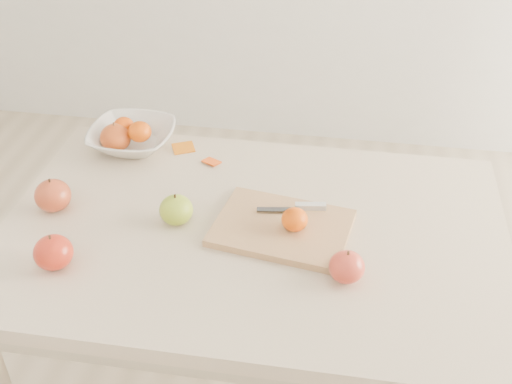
# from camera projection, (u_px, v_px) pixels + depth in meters

# --- Properties ---
(table) EXTENTS (1.20, 0.80, 0.75)m
(table) POSITION_uv_depth(u_px,v_px,m) (253.00, 259.00, 1.58)
(table) COLOR beige
(table) RESTS_ON ground
(cutting_board) EXTENTS (0.34, 0.28, 0.02)m
(cutting_board) POSITION_uv_depth(u_px,v_px,m) (282.00, 228.00, 1.51)
(cutting_board) COLOR tan
(cutting_board) RESTS_ON table
(board_tangerine) EXTENTS (0.06, 0.06, 0.05)m
(board_tangerine) POSITION_uv_depth(u_px,v_px,m) (295.00, 219.00, 1.48)
(board_tangerine) COLOR #CF6407
(board_tangerine) RESTS_ON cutting_board
(fruit_bowl) EXTENTS (0.24, 0.24, 0.06)m
(fruit_bowl) POSITION_uv_depth(u_px,v_px,m) (132.00, 137.00, 1.82)
(fruit_bowl) COLOR white
(fruit_bowl) RESTS_ON table
(bowl_tangerine_near) EXTENTS (0.06, 0.06, 0.05)m
(bowl_tangerine_near) POSITION_uv_depth(u_px,v_px,m) (124.00, 126.00, 1.81)
(bowl_tangerine_near) COLOR #E25B07
(bowl_tangerine_near) RESTS_ON fruit_bowl
(bowl_tangerine_far) EXTENTS (0.07, 0.07, 0.06)m
(bowl_tangerine_far) POSITION_uv_depth(u_px,v_px,m) (140.00, 132.00, 1.78)
(bowl_tangerine_far) COLOR orange
(bowl_tangerine_far) RESTS_ON fruit_bowl
(orange_peel_a) EXTENTS (0.07, 0.07, 0.01)m
(orange_peel_a) POSITION_uv_depth(u_px,v_px,m) (184.00, 149.00, 1.82)
(orange_peel_a) COLOR orange
(orange_peel_a) RESTS_ON table
(orange_peel_b) EXTENTS (0.06, 0.05, 0.01)m
(orange_peel_b) POSITION_uv_depth(u_px,v_px,m) (211.00, 162.00, 1.76)
(orange_peel_b) COLOR #DF4B0F
(orange_peel_b) RESTS_ON table
(paring_knife) EXTENTS (0.17, 0.06, 0.01)m
(paring_knife) POSITION_uv_depth(u_px,v_px,m) (305.00, 207.00, 1.55)
(paring_knife) COLOR silver
(paring_knife) RESTS_ON cutting_board
(apple_green) EXTENTS (0.08, 0.08, 0.07)m
(apple_green) POSITION_uv_depth(u_px,v_px,m) (176.00, 210.00, 1.52)
(apple_green) COLOR olive
(apple_green) RESTS_ON table
(apple_red_d) EXTENTS (0.09, 0.09, 0.08)m
(apple_red_d) POSITION_uv_depth(u_px,v_px,m) (53.00, 252.00, 1.39)
(apple_red_d) COLOR maroon
(apple_red_d) RESTS_ON table
(apple_red_b) EXTENTS (0.09, 0.09, 0.08)m
(apple_red_b) POSITION_uv_depth(u_px,v_px,m) (53.00, 195.00, 1.57)
(apple_red_b) COLOR maroon
(apple_red_b) RESTS_ON table
(apple_red_a) EXTENTS (0.09, 0.09, 0.08)m
(apple_red_a) POSITION_uv_depth(u_px,v_px,m) (116.00, 137.00, 1.80)
(apple_red_a) COLOR #A01C0C
(apple_red_a) RESTS_ON table
(apple_red_e) EXTENTS (0.08, 0.08, 0.07)m
(apple_red_e) POSITION_uv_depth(u_px,v_px,m) (347.00, 267.00, 1.36)
(apple_red_e) COLOR maroon
(apple_red_e) RESTS_ON table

